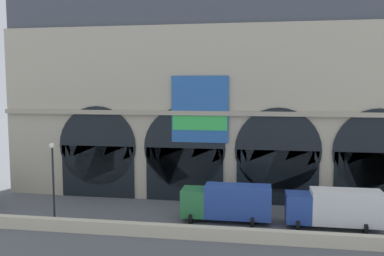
# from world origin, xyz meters

# --- Properties ---
(ground_plane) EXTENTS (200.00, 200.00, 0.00)m
(ground_plane) POSITION_xyz_m (0.00, 0.00, 0.00)
(ground_plane) COLOR #54565B
(quay_parapet_wall) EXTENTS (90.00, 0.70, 0.98)m
(quay_parapet_wall) POSITION_xyz_m (0.00, -5.02, 0.49)
(quay_parapet_wall) COLOR beige
(quay_parapet_wall) RESTS_ON ground
(station_building) EXTENTS (47.12, 5.54, 21.76)m
(station_building) POSITION_xyz_m (0.03, 7.57, 10.56)
(station_building) COLOR #B2A891
(station_building) RESTS_ON ground
(box_truck_center) EXTENTS (7.50, 2.91, 3.12)m
(box_truck_center) POSITION_xyz_m (0.16, -0.63, 1.70)
(box_truck_center) COLOR #2D7A42
(box_truck_center) RESTS_ON ground
(box_truck_mideast) EXTENTS (7.50, 2.91, 3.12)m
(box_truck_mideast) POSITION_xyz_m (8.83, -0.88, 1.70)
(box_truck_mideast) COLOR #28479E
(box_truck_mideast) RESTS_ON ground
(street_lamp_quayside) EXTENTS (0.44, 0.44, 6.90)m
(street_lamp_quayside) POSITION_xyz_m (-13.62, -4.22, 4.41)
(street_lamp_quayside) COLOR black
(street_lamp_quayside) RESTS_ON ground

